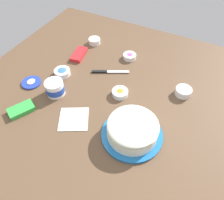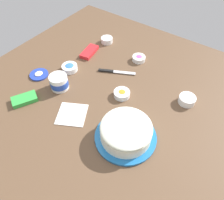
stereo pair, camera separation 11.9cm
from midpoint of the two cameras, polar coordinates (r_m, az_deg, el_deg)
The scene contains 13 objects.
ground_plane at distance 1.29m, azimuth 1.06°, elevation 2.67°, with size 1.54×1.54×0.00m, color brown.
frosted_cake at distance 1.05m, azimuth 6.90°, elevation -8.42°, with size 0.30×0.30×0.11m.
frosting_tub at distance 1.30m, azimuth -11.05°, elevation 4.46°, with size 0.11×0.11×0.09m.
frosting_tub_lid at distance 1.43m, azimuth -16.18°, elevation 6.26°, with size 0.11×0.11×0.02m.
spreading_knife at distance 1.40m, azimuth 2.83°, elevation 7.28°, with size 0.12×0.22×0.01m.
sprinkle_bowl_orange at distance 1.25m, azimuth 5.29°, elevation 1.51°, with size 0.09×0.09×0.03m.
sprinkle_bowl_rainbow at distance 1.50m, azimuth 9.27°, elevation 10.53°, with size 0.09×0.09×0.03m.
sprinkle_bowl_pink at distance 1.65m, azimuth 0.77°, elevation 15.22°, with size 0.08×0.08×0.04m.
sprinkle_bowl_blue at distance 1.42m, azimuth -8.57°, elevation 8.22°, with size 0.10×0.10×0.04m.
sprinkle_bowl_green at distance 1.30m, azimuth 21.38°, elevation -0.07°, with size 0.09×0.09×0.04m.
candy_box_lower at distance 1.55m, azimuth -3.66°, elevation 12.28°, with size 0.15×0.07×0.02m, color red.
candy_box_upper at distance 1.29m, azimuth -19.34°, elevation 0.03°, with size 0.13×0.08×0.03m, color green.
paper_napkin at distance 1.18m, azimuth -7.54°, elevation -3.80°, with size 0.15×0.15×0.01m, color white.
Camera 2 is at (0.71, 0.56, 0.93)m, focal length 35.27 mm.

